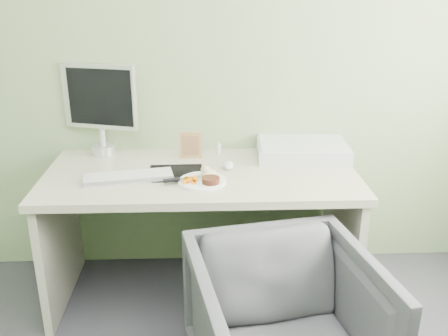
{
  "coord_description": "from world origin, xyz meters",
  "views": [
    {
      "loc": [
        0.02,
        -0.76,
        1.67
      ],
      "look_at": [
        0.11,
        1.5,
        0.8
      ],
      "focal_mm": 40.0,
      "sensor_mm": 36.0,
      "label": 1
    }
  ],
  "objects_px": {
    "desk": "(202,204)",
    "desk_chair": "(284,330)",
    "monitor": "(100,104)",
    "scanner": "(302,150)",
    "plate": "(202,182)"
  },
  "relations": [
    {
      "from": "plate",
      "to": "desk",
      "type": "bearing_deg",
      "value": 92.54
    },
    {
      "from": "desk",
      "to": "scanner",
      "type": "relative_size",
      "value": 3.24
    },
    {
      "from": "plate",
      "to": "scanner",
      "type": "xyz_separation_m",
      "value": [
        0.56,
        0.36,
        0.03
      ]
    },
    {
      "from": "desk",
      "to": "desk_chair",
      "type": "bearing_deg",
      "value": -66.22
    },
    {
      "from": "desk",
      "to": "monitor",
      "type": "xyz_separation_m",
      "value": [
        -0.55,
        0.31,
        0.47
      ]
    },
    {
      "from": "desk",
      "to": "desk_chair",
      "type": "height_order",
      "value": "desk"
    },
    {
      "from": "scanner",
      "to": "desk_chair",
      "type": "distance_m",
      "value": 1.09
    },
    {
      "from": "monitor",
      "to": "scanner",
      "type": "bearing_deg",
      "value": 11.11
    },
    {
      "from": "desk",
      "to": "desk_chair",
      "type": "xyz_separation_m",
      "value": [
        0.33,
        -0.75,
        -0.21
      ]
    },
    {
      "from": "scanner",
      "to": "monitor",
      "type": "bearing_deg",
      "value": 178.04
    },
    {
      "from": "desk",
      "to": "monitor",
      "type": "relative_size",
      "value": 3.16
    },
    {
      "from": "monitor",
      "to": "desk_chair",
      "type": "relative_size",
      "value": 0.69
    },
    {
      "from": "desk",
      "to": "plate",
      "type": "height_order",
      "value": "plate"
    },
    {
      "from": "monitor",
      "to": "desk",
      "type": "bearing_deg",
      "value": -13.5
    },
    {
      "from": "monitor",
      "to": "desk_chair",
      "type": "height_order",
      "value": "monitor"
    }
  ]
}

